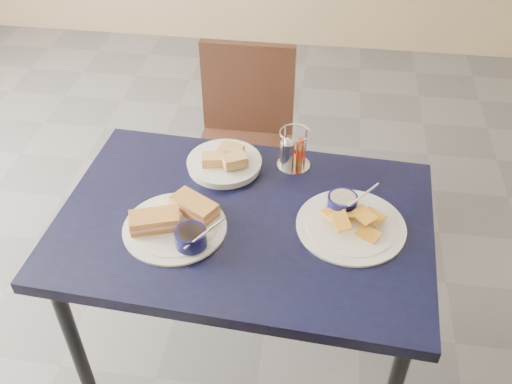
# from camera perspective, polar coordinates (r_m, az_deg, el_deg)

# --- Properties ---
(ground) EXTENTS (6.00, 6.00, 0.00)m
(ground) POSITION_cam_1_polar(r_m,az_deg,el_deg) (2.38, 1.01, -12.81)
(ground) COLOR #4F4F54
(ground) RESTS_ON ground
(dining_table) EXTENTS (1.14, 0.80, 0.75)m
(dining_table) POSITION_cam_1_polar(r_m,az_deg,el_deg) (1.75, -1.16, -4.35)
(dining_table) COLOR black
(dining_table) RESTS_ON ground
(chair_far) EXTENTS (0.40, 0.38, 0.85)m
(chair_far) POSITION_cam_1_polar(r_m,az_deg,el_deg) (2.51, -1.11, 6.20)
(chair_far) COLOR black
(chair_far) RESTS_ON ground
(sandwich_plate) EXTENTS (0.32, 0.30, 0.12)m
(sandwich_plate) POSITION_cam_1_polar(r_m,az_deg,el_deg) (1.66, -7.85, -3.08)
(sandwich_plate) COLOR white
(sandwich_plate) RESTS_ON dining_table
(plantain_plate) EXTENTS (0.32, 0.32, 0.12)m
(plantain_plate) POSITION_cam_1_polar(r_m,az_deg,el_deg) (1.69, 9.25, -2.65)
(plantain_plate) COLOR white
(plantain_plate) RESTS_ON dining_table
(bread_basket) EXTENTS (0.24, 0.24, 0.07)m
(bread_basket) POSITION_cam_1_polar(r_m,az_deg,el_deg) (1.87, -3.13, 3.00)
(bread_basket) COLOR white
(bread_basket) RESTS_ON dining_table
(condiment_caddy) EXTENTS (0.11, 0.11, 0.14)m
(condiment_caddy) POSITION_cam_1_polar(r_m,az_deg,el_deg) (1.86, 3.69, 4.07)
(condiment_caddy) COLOR silver
(condiment_caddy) RESTS_ON dining_table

